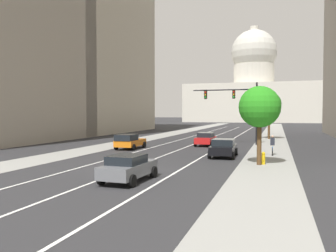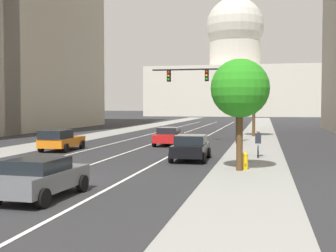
{
  "view_description": "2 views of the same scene",
  "coord_description": "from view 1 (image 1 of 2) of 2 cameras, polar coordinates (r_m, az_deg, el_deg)",
  "views": [
    {
      "loc": [
        9.21,
        -19.94,
        3.66
      ],
      "look_at": [
        -2.9,
        18.16,
        2.12
      ],
      "focal_mm": 36.87,
      "sensor_mm": 36.0,
      "label": 1
    },
    {
      "loc": [
        9.21,
        -17.02,
        3.23
      ],
      "look_at": [
        0.01,
        24.87,
        1.23
      ],
      "focal_mm": 47.11,
      "sensor_mm": 36.0,
      "label": 2
    }
  ],
  "objects": [
    {
      "name": "cyclist",
      "position": [
        31.08,
        16.89,
        -3.08
      ],
      "size": [
        0.36,
        1.7,
        1.72
      ],
      "rotation": [
        0.0,
        0.0,
        1.56
      ],
      "color": "black",
      "rests_on": "ground"
    },
    {
      "name": "capitol_building",
      "position": [
        142.07,
        13.95,
        5.8
      ],
      "size": [
        52.6,
        23.16,
        37.81
      ],
      "color": "beige",
      "rests_on": "ground"
    },
    {
      "name": "car_black",
      "position": [
        28.89,
        9.14,
        -3.55
      ],
      "size": [
        2.16,
        4.17,
        1.49
      ],
      "rotation": [
        0.0,
        0.0,
        1.6
      ],
      "color": "black",
      "rests_on": "ground"
    },
    {
      "name": "street_tree_far_right",
      "position": [
        50.03,
        16.38,
        3.52
      ],
      "size": [
        3.28,
        3.28,
        6.56
      ],
      "color": "#51381E",
      "rests_on": "ground"
    },
    {
      "name": "street_tree_mid_right",
      "position": [
        24.9,
        14.9,
        3.02
      ],
      "size": [
        2.9,
        2.9,
        5.53
      ],
      "color": "#51381E",
      "rests_on": "ground"
    },
    {
      "name": "car_gray",
      "position": [
        18.64,
        -6.56,
        -6.79
      ],
      "size": [
        2.1,
        4.1,
        1.43
      ],
      "rotation": [
        0.0,
        0.0,
        1.52
      ],
      "color": "slate",
      "rests_on": "ground"
    },
    {
      "name": "lane_stripe_right",
      "position": [
        45.47,
        10.14,
        -2.43
      ],
      "size": [
        0.16,
        90.0,
        0.01
      ],
      "primitive_type": "cube",
      "color": "white",
      "rests_on": "ground"
    },
    {
      "name": "sidewalk_left",
      "position": [
        57.86,
        -0.28,
        -1.42
      ],
      "size": [
        3.82,
        130.0,
        0.01
      ],
      "primitive_type": "cube",
      "color": "gray",
      "rests_on": "ground"
    },
    {
      "name": "lane_stripe_center",
      "position": [
        46.02,
        6.04,
        -2.36
      ],
      "size": [
        0.16,
        90.0,
        0.01
      ],
      "primitive_type": "cube",
      "color": "white",
      "rests_on": "ground"
    },
    {
      "name": "office_tower_far_left",
      "position": [
        71.48,
        -14.2,
        16.9
      ],
      "size": [
        20.17,
        30.23,
        43.68
      ],
      "color": "#B7AD99",
      "rests_on": "ground"
    },
    {
      "name": "traffic_signal_mast",
      "position": [
        40.75,
        11.26,
        3.94
      ],
      "size": [
        7.47,
        0.39,
        7.1
      ],
      "color": "black",
      "rests_on": "ground"
    },
    {
      "name": "lane_stripe_left",
      "position": [
        46.8,
        2.05,
        -2.27
      ],
      "size": [
        0.16,
        90.0,
        0.01
      ],
      "primitive_type": "cube",
      "color": "white",
      "rests_on": "ground"
    },
    {
      "name": "ground_plane",
      "position": [
        60.75,
        8.88,
        -1.27
      ],
      "size": [
        400.0,
        400.0,
        0.0
      ],
      "primitive_type": "plane",
      "color": "#2B2B2D"
    },
    {
      "name": "sidewalk_right",
      "position": [
        55.07,
        16.91,
        -1.7
      ],
      "size": [
        3.82,
        130.0,
        0.01
      ],
      "primitive_type": "cube",
      "color": "gray",
      "rests_on": "ground"
    },
    {
      "name": "fire_hydrant",
      "position": [
        25.34,
        15.48,
        -5.12
      ],
      "size": [
        0.26,
        0.35,
        0.91
      ],
      "color": "yellow",
      "rests_on": "ground"
    },
    {
      "name": "car_red",
      "position": [
        38.45,
        6.26,
        -2.13
      ],
      "size": [
        1.95,
        4.1,
        1.47
      ],
      "rotation": [
        0.0,
        0.0,
        1.57
      ],
      "color": "red",
      "rests_on": "ground"
    },
    {
      "name": "car_orange",
      "position": [
        34.91,
        -6.41,
        -2.52
      ],
      "size": [
        2.11,
        4.22,
        1.53
      ],
      "rotation": [
        0.0,
        0.0,
        1.58
      ],
      "color": "orange",
      "rests_on": "ground"
    }
  ]
}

